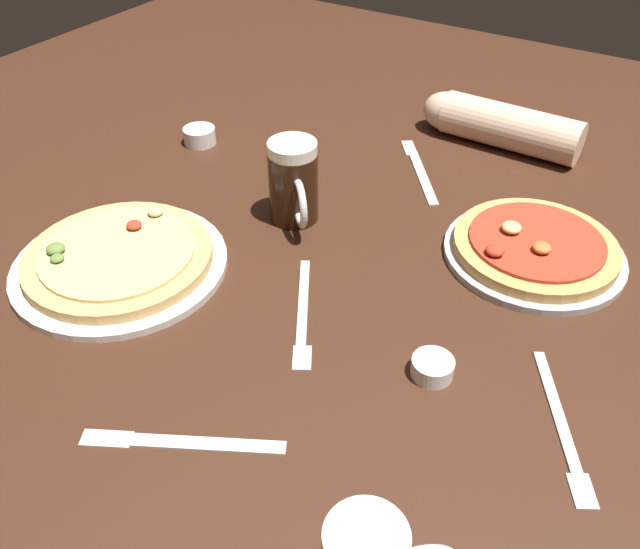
# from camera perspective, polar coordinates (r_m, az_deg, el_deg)

# --- Properties ---
(ground_plane) EXTENTS (2.40, 2.40, 0.03)m
(ground_plane) POSITION_cam_1_polar(r_m,az_deg,el_deg) (0.99, 0.00, -1.56)
(ground_plane) COLOR #3D2114
(pizza_plate_near) EXTENTS (0.33, 0.33, 0.05)m
(pizza_plate_near) POSITION_cam_1_polar(r_m,az_deg,el_deg) (1.05, -17.21, 1.26)
(pizza_plate_near) COLOR silver
(pizza_plate_near) RESTS_ON ground_plane
(pizza_plate_far) EXTENTS (0.28, 0.28, 0.05)m
(pizza_plate_far) POSITION_cam_1_polar(r_m,az_deg,el_deg) (1.08, 18.30, 2.17)
(pizza_plate_far) COLOR #B2B2B7
(pizza_plate_far) RESTS_ON ground_plane
(beer_mug_dark) EXTENTS (0.11, 0.11, 0.14)m
(beer_mug_dark) POSITION_cam_1_polar(r_m,az_deg,el_deg) (1.09, -2.32, 8.00)
(beer_mug_dark) COLOR black
(beer_mug_dark) RESTS_ON ground_plane
(ramekin_sauce) EXTENTS (0.06, 0.06, 0.03)m
(ramekin_sauce) POSITION_cam_1_polar(r_m,az_deg,el_deg) (0.86, 9.84, -8.04)
(ramekin_sauce) COLOR white
(ramekin_sauce) RESTS_ON ground_plane
(ramekin_butter) EXTENTS (0.07, 0.07, 0.03)m
(ramekin_butter) POSITION_cam_1_polar(r_m,az_deg,el_deg) (1.38, -10.52, 11.89)
(ramekin_butter) COLOR white
(ramekin_butter) RESTS_ON ground_plane
(fork_left) EXTENTS (0.13, 0.21, 0.01)m
(fork_left) POSITION_cam_1_polar(r_m,az_deg,el_deg) (0.85, 20.49, -12.31)
(fork_left) COLOR silver
(fork_left) RESTS_ON ground_plane
(knife_right) EXTENTS (0.22, 0.13, 0.01)m
(knife_right) POSITION_cam_1_polar(r_m,az_deg,el_deg) (0.80, -12.10, -14.16)
(knife_right) COLOR silver
(knife_right) RESTS_ON ground_plane
(fork_spare) EXTENTS (0.13, 0.21, 0.01)m
(fork_spare) POSITION_cam_1_polar(r_m,az_deg,el_deg) (0.93, -1.39, -3.40)
(fork_spare) COLOR silver
(fork_spare) RESTS_ON ground_plane
(knife_spare) EXTENTS (0.16, 0.21, 0.01)m
(knife_spare) POSITION_cam_1_polar(r_m,az_deg,el_deg) (1.28, 8.62, 9.13)
(knife_spare) COLOR silver
(knife_spare) RESTS_ON ground_plane
(diner_arm) EXTENTS (0.33, 0.09, 0.09)m
(diner_arm) POSITION_cam_1_polar(r_m,az_deg,el_deg) (1.39, 15.13, 12.66)
(diner_arm) COLOR beige
(diner_arm) RESTS_ON ground_plane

